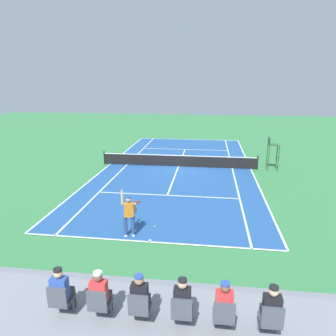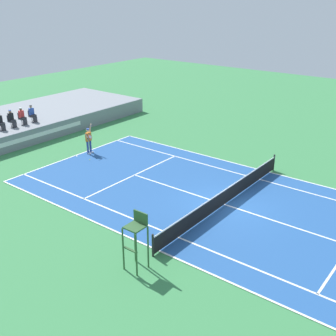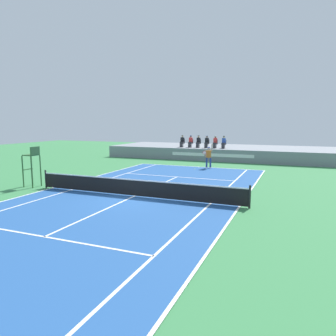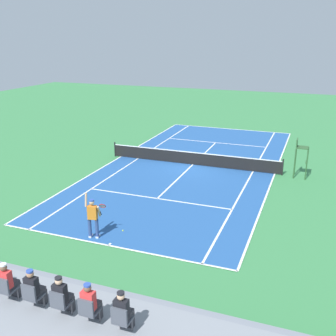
# 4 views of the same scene
# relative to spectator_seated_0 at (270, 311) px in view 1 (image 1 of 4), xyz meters

# --- Properties ---
(ground_plane) EXTENTS (80.00, 80.00, 0.00)m
(ground_plane) POSITION_rel_spectator_seated_0_xyz_m (3.65, -17.61, -1.84)
(ground_plane) COLOR #387F47
(court) EXTENTS (11.08, 23.88, 0.03)m
(court) POSITION_rel_spectator_seated_0_xyz_m (3.65, -17.61, -1.83)
(court) COLOR #235193
(court) RESTS_ON ground
(net) EXTENTS (11.98, 0.10, 1.07)m
(net) POSITION_rel_spectator_seated_0_xyz_m (3.65, -17.61, -1.32)
(net) COLOR black
(net) RESTS_ON ground
(barrier_wall) EXTENTS (23.64, 0.25, 1.23)m
(barrier_wall) POSITION_rel_spectator_seated_0_xyz_m (3.65, -1.48, -1.22)
(barrier_wall) COLOR gray
(barrier_wall) RESTS_ON ground
(spectator_seated_0) EXTENTS (0.44, 0.60, 1.26)m
(spectator_seated_0) POSITION_rel_spectator_seated_0_xyz_m (0.00, 0.00, 0.00)
(spectator_seated_0) COLOR #474C56
(spectator_seated_0) RESTS_ON bleacher_platform
(spectator_seated_1) EXTENTS (0.44, 0.60, 1.26)m
(spectator_seated_1) POSITION_rel_spectator_seated_0_xyz_m (0.94, 0.00, 0.00)
(spectator_seated_1) COLOR #474C56
(spectator_seated_1) RESTS_ON bleacher_platform
(spectator_seated_2) EXTENTS (0.44, 0.60, 1.26)m
(spectator_seated_2) POSITION_rel_spectator_seated_0_xyz_m (1.81, 0.00, 0.00)
(spectator_seated_2) COLOR #474C56
(spectator_seated_2) RESTS_ON bleacher_platform
(spectator_seated_3) EXTENTS (0.44, 0.60, 1.26)m
(spectator_seated_3) POSITION_rel_spectator_seated_0_xyz_m (2.72, 0.00, 0.00)
(spectator_seated_3) COLOR #474C56
(spectator_seated_3) RESTS_ON bleacher_platform
(spectator_seated_4) EXTENTS (0.44, 0.60, 1.26)m
(spectator_seated_4) POSITION_rel_spectator_seated_0_xyz_m (3.61, 0.00, 0.00)
(spectator_seated_4) COLOR #474C56
(spectator_seated_4) RESTS_ON bleacher_platform
(spectator_seated_5) EXTENTS (0.44, 0.60, 1.26)m
(spectator_seated_5) POSITION_rel_spectator_seated_0_xyz_m (4.51, 0.00, 0.00)
(spectator_seated_5) COLOR #474C56
(spectator_seated_5) RESTS_ON bleacher_platform
(tennis_player) EXTENTS (0.74, 0.75, 2.08)m
(tennis_player) POSITION_rel_spectator_seated_0_xyz_m (4.58, -6.15, -0.84)
(tennis_player) COLOR navy
(tennis_player) RESTS_ON ground
(tennis_ball) EXTENTS (0.07, 0.07, 0.07)m
(tennis_ball) POSITION_rel_spectator_seated_0_xyz_m (3.68, -7.13, -1.81)
(tennis_ball) COLOR #D1E533
(tennis_ball) RESTS_ON ground
(umpire_chair) EXTENTS (0.77, 0.77, 2.44)m
(umpire_chair) POSITION_rel_spectator_seated_0_xyz_m (-3.28, -17.61, -0.28)
(umpire_chair) COLOR #2D562D
(umpire_chair) RESTS_ON ground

